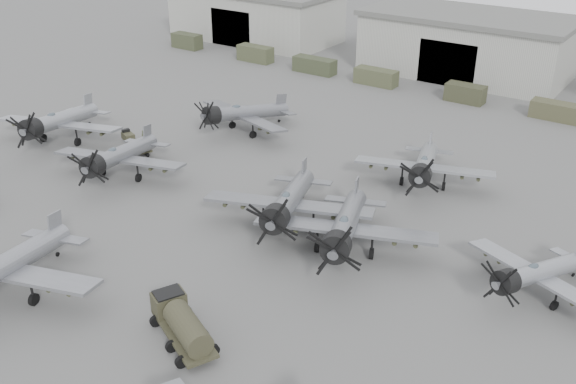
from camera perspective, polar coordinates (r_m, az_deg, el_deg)
name	(u,v)px	position (r m, az deg, el deg)	size (l,w,h in m)	color
ground	(156,266)	(49.54, -11.67, -6.50)	(220.00, 220.00, 0.00)	#5B5A58
hangar_left	(255,13)	(115.39, -2.91, 15.58)	(29.00, 14.80, 8.70)	#B4B4A8
hangar_center	(466,44)	(97.40, 15.57, 12.57)	(29.00, 14.80, 8.70)	#B4B4A8
support_truck_0	(187,41)	(110.57, -8.97, 13.12)	(5.18, 2.20, 2.40)	#3A3F29
support_truck_1	(255,54)	(101.47, -2.93, 12.18)	(5.72, 2.20, 2.40)	#42472E
support_truck_2	(315,65)	(95.41, 2.37, 11.19)	(6.47, 2.20, 2.21)	#393F29
support_truck_3	(376,77)	(90.61, 7.82, 10.11)	(5.98, 2.20, 2.18)	#464A30
support_truck_4	(465,93)	(85.82, 15.48, 8.46)	(4.96, 2.20, 2.26)	#383A26
support_truck_5	(559,112)	(83.01, 22.95, 6.60)	(6.50, 2.20, 2.06)	#46462E
aircraft_near_1	(0,270)	(47.77, -24.22, -6.30)	(13.90, 12.51, 5.57)	gray
aircraft_mid_0	(56,122)	(73.29, -19.90, 5.90)	(14.04, 12.65, 5.64)	#93959B
aircraft_mid_1	(117,156)	(62.92, -14.96, 3.07)	(13.11, 11.80, 5.24)	gray
aircraft_mid_2	(288,202)	(51.99, -0.02, -0.92)	(13.89, 12.55, 5.62)	gray
aircraft_mid_3	(537,273)	(47.31, 21.22, -6.76)	(10.97, 9.91, 4.44)	#999CA2
aircraft_far_0	(241,113)	(72.19, -4.21, 6.99)	(13.06, 11.75, 5.20)	gray
aircraft_far_1	(424,165)	(60.41, 12.02, 2.36)	(12.87, 11.59, 5.16)	#9FA3A8
aircraft_extra_756	(345,227)	(48.68, 5.07, -3.10)	(13.89, 12.55, 5.62)	gray
fuel_tanker	(182,323)	(41.40, -9.37, -11.38)	(6.57, 4.53, 2.43)	#393825
tug_trailer	(133,140)	(71.59, -13.64, 4.47)	(6.02, 3.21, 1.21)	#3B3A27
ground_crew	(144,138)	(71.09, -12.67, 4.74)	(0.60, 0.39, 1.64)	#41482F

